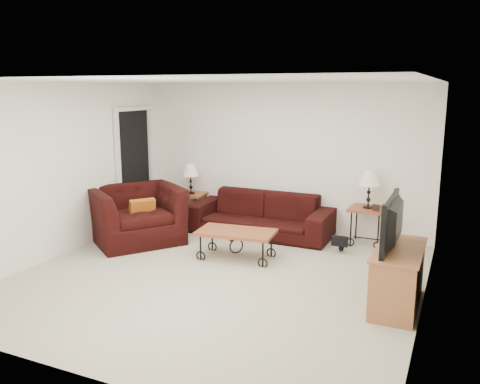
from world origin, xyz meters
name	(u,v)px	position (x,y,z in m)	size (l,w,h in m)	color
ground	(218,277)	(0.00, 0.00, 0.00)	(5.00, 5.00, 0.00)	beige
wall_back	(284,158)	(0.00, 2.50, 1.25)	(5.00, 0.02, 2.50)	white
wall_front	(76,236)	(0.00, -2.50, 1.25)	(5.00, 0.02, 2.50)	white
wall_left	(64,170)	(-2.50, 0.00, 1.25)	(0.02, 5.00, 2.50)	white
wall_right	(429,201)	(2.50, 0.00, 1.25)	(0.02, 5.00, 2.50)	white
ceiling	(216,81)	(0.00, 0.00, 2.50)	(5.00, 5.00, 0.00)	white
doorway	(135,169)	(-2.47, 1.65, 1.02)	(0.08, 0.94, 2.04)	black
sofa	(260,214)	(-0.22, 2.02, 0.35)	(2.37, 0.93, 0.69)	black
side_table_left	(191,208)	(-1.66, 2.20, 0.27)	(0.50, 0.50, 0.54)	brown
side_table_right	(367,226)	(1.51, 2.20, 0.30)	(0.54, 0.54, 0.59)	brown
lamp_left	(191,179)	(-1.66, 2.20, 0.81)	(0.31, 0.31, 0.54)	black
lamp_right	(369,189)	(1.51, 2.20, 0.89)	(0.34, 0.34, 0.59)	black
photo_frame_left	(180,192)	(-1.81, 2.05, 0.59)	(0.11, 0.01, 0.09)	black
photo_frame_right	(376,208)	(1.66, 2.05, 0.64)	(0.12, 0.02, 0.10)	black
coffee_table	(236,245)	(-0.09, 0.76, 0.21)	(1.10, 0.60, 0.41)	brown
armchair	(136,215)	(-1.88, 0.84, 0.44)	(1.36, 1.18, 0.88)	black
throw_pillow	(142,212)	(-1.72, 0.79, 0.52)	(0.40, 0.10, 0.40)	#AF5716
tv_stand	(398,277)	(2.23, 0.06, 0.34)	(0.47, 1.13, 0.68)	#B06541
television	(400,223)	(2.21, 0.06, 0.97)	(1.01, 0.13, 0.58)	black
backpack	(342,236)	(1.23, 1.70, 0.24)	(0.37, 0.28, 0.48)	black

